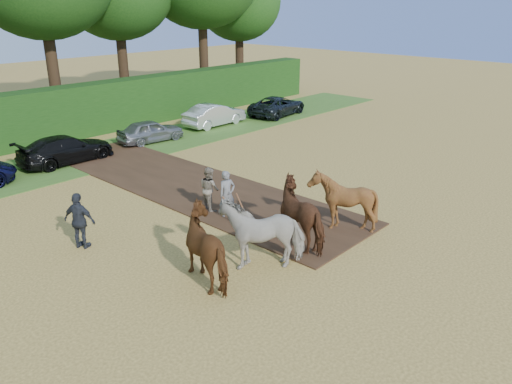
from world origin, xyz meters
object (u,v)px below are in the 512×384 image
object	(u,v)px
spectator_far	(80,221)
plough_team	(283,221)
spectator_near	(210,189)
parked_cars	(80,147)

from	to	relation	value
spectator_far	plough_team	distance (m)	6.56
spectator_near	spectator_far	size ratio (longest dim) A/B	0.90
spectator_near	spectator_far	xyz separation A→B (m)	(-5.00, 0.72, 0.09)
spectator_near	plough_team	distance (m)	4.33
plough_team	parked_cars	xyz separation A→B (m)	(0.67, 13.89, -0.37)
spectator_near	plough_team	bearing A→B (deg)	-178.45
parked_cars	spectator_near	bearing A→B (deg)	-89.60
parked_cars	plough_team	bearing A→B (deg)	-92.74
plough_team	spectator_far	bearing A→B (deg)	130.61
plough_team	parked_cars	world-z (taller)	plough_team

